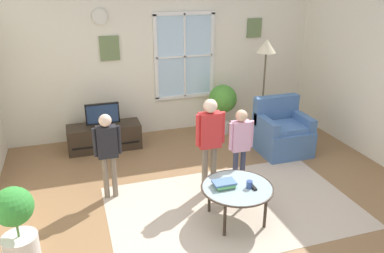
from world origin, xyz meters
name	(u,v)px	position (x,y,z in m)	size (l,w,h in m)	color
ground_plane	(221,207)	(0.00, 0.00, -0.01)	(6.07, 5.97, 0.02)	olive
back_wall	(165,53)	(0.01, 2.74, 1.42)	(5.47, 0.17, 2.84)	silver
area_rug	(232,206)	(0.13, -0.05, 0.00)	(3.05, 1.90, 0.01)	#C6B29E
tv_stand	(105,137)	(-1.19, 2.20, 0.21)	(1.17, 0.44, 0.42)	#2D2319
television	(102,114)	(-1.19, 2.19, 0.61)	(0.54, 0.08, 0.37)	#4C4C4C
armchair	(282,133)	(1.53, 1.21, 0.33)	(0.76, 0.74, 0.87)	#476B9E
coffee_table	(237,189)	(0.07, -0.31, 0.42)	(0.84, 0.84, 0.44)	#99B2B7
book_stack	(224,184)	(-0.07, -0.26, 0.47)	(0.26, 0.20, 0.07)	#416154
cup	(249,184)	(0.19, -0.37, 0.48)	(0.07, 0.07, 0.09)	#334C8C
remote_near_books	(253,187)	(0.23, -0.38, 0.45)	(0.04, 0.14, 0.02)	black
person_black_shirt	(107,147)	(-1.27, 0.65, 0.72)	(0.34, 0.16, 1.14)	#726656
person_pink_shirt	(240,141)	(0.39, 0.34, 0.70)	(0.34, 0.15, 1.12)	#333851
person_red_shirt	(210,135)	(-0.01, 0.39, 0.81)	(0.39, 0.18, 1.29)	#726656
potted_plant_by_window	(223,102)	(0.92, 2.26, 0.59)	(0.50, 0.50, 0.89)	silver
potted_plant_corner	(16,221)	(-2.28, -0.25, 0.44)	(0.39, 0.39, 0.80)	silver
floor_lamp	(266,56)	(1.52, 1.91, 1.43)	(0.32, 0.32, 1.71)	black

